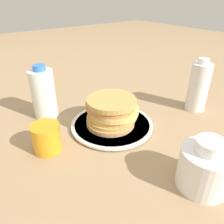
{
  "coord_description": "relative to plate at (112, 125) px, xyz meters",
  "views": [
    {
      "loc": [
        -0.34,
        -0.5,
        0.39
      ],
      "look_at": [
        0.02,
        -0.02,
        0.05
      ],
      "focal_mm": 35.0,
      "sensor_mm": 36.0,
      "label": 1
    }
  ],
  "objects": [
    {
      "name": "ground_plane",
      "position": [
        -0.02,
        0.02,
        -0.01
      ],
      "size": [
        4.0,
        4.0,
        0.0
      ],
      "primitive_type": "plane",
      "color": "#9E7F5B"
    },
    {
      "name": "plate",
      "position": [
        0.0,
        0.0,
        0.0
      ],
      "size": [
        0.26,
        0.26,
        0.01
      ],
      "color": "silver",
      "rests_on": "ground_plane"
    },
    {
      "name": "pancake_stack",
      "position": [
        -0.0,
        0.0,
        0.05
      ],
      "size": [
        0.16,
        0.16,
        0.09
      ],
      "color": "tan",
      "rests_on": "plate"
    },
    {
      "name": "juice_glass",
      "position": [
        -0.21,
        0.01,
        0.03
      ],
      "size": [
        0.08,
        0.08,
        0.08
      ],
      "color": "orange",
      "rests_on": "ground_plane"
    },
    {
      "name": "cream_jug",
      "position": [
        0.02,
        -0.32,
        0.05
      ],
      "size": [
        0.11,
        0.11,
        0.12
      ],
      "color": "white",
      "rests_on": "ground_plane"
    },
    {
      "name": "water_bottle_near",
      "position": [
        -0.14,
        0.2,
        0.08
      ],
      "size": [
        0.08,
        0.08,
        0.18
      ],
      "color": "silver",
      "rests_on": "ground_plane"
    },
    {
      "name": "water_bottle_mid",
      "position": [
        0.32,
        -0.08,
        0.08
      ],
      "size": [
        0.07,
        0.07,
        0.19
      ],
      "color": "white",
      "rests_on": "ground_plane"
    }
  ]
}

